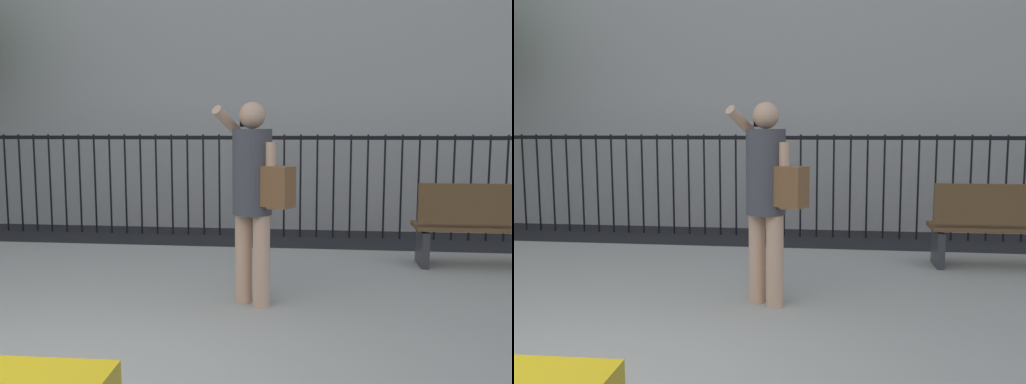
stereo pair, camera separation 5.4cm
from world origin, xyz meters
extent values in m
cube|color=#9E9B93|center=(0.00, 2.20, 0.07)|extent=(28.00, 4.40, 0.15)
cube|color=black|center=(0.00, 5.90, 1.55)|extent=(12.00, 0.04, 0.06)
cylinder|color=black|center=(-3.45, 5.90, 0.80)|extent=(0.03, 0.03, 1.60)
cylinder|color=black|center=(-3.19, 5.90, 0.80)|extent=(0.03, 0.03, 1.60)
cylinder|color=black|center=(-2.94, 5.90, 0.80)|extent=(0.03, 0.03, 1.60)
cylinder|color=black|center=(-2.68, 5.90, 0.80)|extent=(0.03, 0.03, 1.60)
cylinder|color=black|center=(-2.43, 5.90, 0.80)|extent=(0.03, 0.03, 1.60)
cylinder|color=black|center=(-2.17, 5.90, 0.80)|extent=(0.03, 0.03, 1.60)
cylinder|color=black|center=(-1.91, 5.90, 0.80)|extent=(0.03, 0.03, 1.60)
cylinder|color=black|center=(-1.66, 5.90, 0.80)|extent=(0.03, 0.03, 1.60)
cylinder|color=black|center=(-1.40, 5.90, 0.80)|extent=(0.03, 0.03, 1.60)
cylinder|color=black|center=(-1.15, 5.90, 0.80)|extent=(0.03, 0.03, 1.60)
cylinder|color=black|center=(-0.89, 5.90, 0.80)|extent=(0.03, 0.03, 1.60)
cylinder|color=black|center=(-0.64, 5.90, 0.80)|extent=(0.03, 0.03, 1.60)
cylinder|color=black|center=(-0.38, 5.90, 0.80)|extent=(0.03, 0.03, 1.60)
cylinder|color=black|center=(-0.13, 5.90, 0.80)|extent=(0.03, 0.03, 1.60)
cylinder|color=black|center=(0.13, 5.90, 0.80)|extent=(0.03, 0.03, 1.60)
cylinder|color=black|center=(0.38, 5.90, 0.80)|extent=(0.03, 0.03, 1.60)
cylinder|color=black|center=(0.64, 5.90, 0.80)|extent=(0.03, 0.03, 1.60)
cylinder|color=black|center=(0.89, 5.90, 0.80)|extent=(0.03, 0.03, 1.60)
cylinder|color=black|center=(1.15, 5.90, 0.80)|extent=(0.03, 0.03, 1.60)
cylinder|color=black|center=(1.40, 5.90, 0.80)|extent=(0.03, 0.03, 1.60)
cylinder|color=black|center=(1.66, 5.90, 0.80)|extent=(0.03, 0.03, 1.60)
cylinder|color=black|center=(1.91, 5.90, 0.80)|extent=(0.03, 0.03, 1.60)
cylinder|color=black|center=(2.17, 5.90, 0.80)|extent=(0.03, 0.03, 1.60)
cylinder|color=black|center=(2.43, 5.90, 0.80)|extent=(0.03, 0.03, 1.60)
cylinder|color=black|center=(2.68, 5.90, 0.80)|extent=(0.03, 0.03, 1.60)
cylinder|color=black|center=(2.94, 5.90, 0.80)|extent=(0.03, 0.03, 1.60)
cylinder|color=black|center=(3.19, 5.90, 0.80)|extent=(0.03, 0.03, 1.60)
cylinder|color=black|center=(3.45, 5.90, 0.80)|extent=(0.03, 0.03, 1.60)
cylinder|color=black|center=(3.70, 5.90, 0.80)|extent=(0.03, 0.03, 1.60)
cylinder|color=black|center=(3.96, 5.90, 0.80)|extent=(0.03, 0.03, 1.60)
cylinder|color=black|center=(4.21, 5.90, 0.80)|extent=(0.03, 0.03, 1.60)
cylinder|color=black|center=(4.47, 5.90, 0.80)|extent=(0.03, 0.03, 1.60)
cylinder|color=tan|center=(1.00, 2.22, 0.55)|extent=(0.15, 0.15, 0.80)
cylinder|color=tan|center=(1.16, 2.12, 0.55)|extent=(0.15, 0.15, 0.80)
cylinder|color=#3F3F47|center=(1.08, 2.17, 1.32)|extent=(0.47, 0.47, 0.73)
sphere|color=tan|center=(1.08, 2.17, 1.79)|extent=(0.23, 0.23, 0.23)
cylinder|color=tan|center=(0.91, 2.28, 1.68)|extent=(0.35, 0.48, 0.39)
cylinder|color=tan|center=(1.25, 2.06, 1.29)|extent=(0.09, 0.09, 0.56)
cube|color=black|center=(0.99, 2.30, 1.77)|extent=(0.06, 0.05, 0.15)
cube|color=brown|center=(1.30, 2.03, 1.21)|extent=(0.32, 0.29, 0.34)
cube|color=brown|center=(3.53, 3.71, 0.60)|extent=(1.60, 0.45, 0.05)
cube|color=brown|center=(3.53, 3.52, 0.88)|extent=(1.60, 0.06, 0.44)
cube|color=#333338|center=(2.83, 3.71, 0.35)|extent=(0.08, 0.41, 0.40)
camera|label=1|loc=(1.60, -2.32, 1.67)|focal=37.24mm
camera|label=2|loc=(1.65, -2.32, 1.67)|focal=37.24mm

